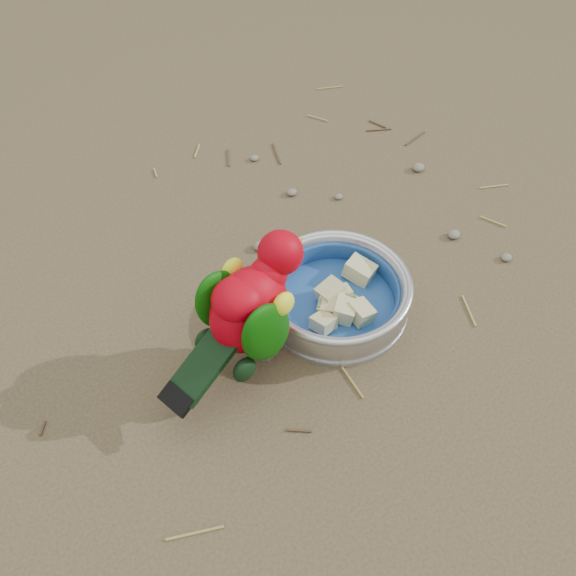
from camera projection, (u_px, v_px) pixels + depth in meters
ground at (310, 289)px, 1.01m from camera, size 60.00×60.00×0.00m
food_bowl at (335, 305)px, 0.98m from camera, size 0.22×0.22×0.02m
bowl_wall at (336, 292)px, 0.96m from camera, size 0.22×0.22×0.04m
fruit_wedges at (336, 295)px, 0.96m from camera, size 0.13×0.13×0.03m
lory_parrot at (252, 315)px, 0.85m from camera, size 0.25×0.16×0.19m
ground_debris at (282, 269)px, 1.03m from camera, size 0.90×0.80×0.01m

